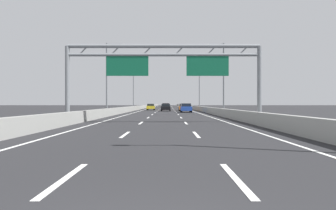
{
  "coord_description": "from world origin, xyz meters",
  "views": [
    {
      "loc": [
        0.37,
        -2.95,
        1.6
      ],
      "look_at": [
        0.13,
        83.11,
        1.06
      ],
      "focal_mm": 32.76,
      "sensor_mm": 36.0,
      "label": 1
    }
  ],
  "objects": [
    {
      "name": "lane_dash_left_0",
      "position": [
        -1.8,
        3.5,
        0.01
      ],
      "size": [
        0.16,
        3.0,
        0.01
      ],
      "primitive_type": "cube",
      "color": "white",
      "rests_on": "ground_plane"
    },
    {
      "name": "lane_dash_right_16",
      "position": [
        1.8,
        147.5,
        0.01
      ],
      "size": [
        0.16,
        3.0,
        0.01
      ],
      "primitive_type": "cube",
      "color": "white",
      "rests_on": "ground_plane"
    },
    {
      "name": "ground_plane",
      "position": [
        0.0,
        100.0,
        0.0
      ],
      "size": [
        260.0,
        260.0,
        0.0
      ],
      "primitive_type": "plane",
      "color": "#262628"
    },
    {
      "name": "lane_dash_left_9",
      "position": [
        -1.8,
        84.5,
        0.01
      ],
      "size": [
        0.16,
        3.0,
        0.01
      ],
      "primitive_type": "cube",
      "color": "white",
      "rests_on": "ground_plane"
    },
    {
      "name": "lane_dash_left_16",
      "position": [
        -1.8,
        147.5,
        0.01
      ],
      "size": [
        0.16,
        3.0,
        0.01
      ],
      "primitive_type": "cube",
      "color": "white",
      "rests_on": "ground_plane"
    },
    {
      "name": "streetlamp_left_far",
      "position": [
        -7.47,
        68.49,
        5.4
      ],
      "size": [
        2.58,
        0.28,
        9.5
      ],
      "color": "slate",
      "rests_on": "ground_plane"
    },
    {
      "name": "lane_dash_left_13",
      "position": [
        -1.8,
        120.5,
        0.01
      ],
      "size": [
        0.16,
        3.0,
        0.01
      ],
      "primitive_type": "cube",
      "color": "white",
      "rests_on": "ground_plane"
    },
    {
      "name": "lane_dash_left_2",
      "position": [
        -1.8,
        21.5,
        0.01
      ],
      "size": [
        0.16,
        3.0,
        0.01
      ],
      "primitive_type": "cube",
      "color": "white",
      "rests_on": "ground_plane"
    },
    {
      "name": "barrier_right",
      "position": [
        6.9,
        110.0,
        0.47
      ],
      "size": [
        0.45,
        220.0,
        0.95
      ],
      "color": "#9E9E99",
      "rests_on": "ground_plane"
    },
    {
      "name": "edge_line_left",
      "position": [
        -5.25,
        88.0,
        0.01
      ],
      "size": [
        0.16,
        176.0,
        0.01
      ],
      "primitive_type": "cube",
      "color": "white",
      "rests_on": "ground_plane"
    },
    {
      "name": "lane_dash_left_17",
      "position": [
        -1.8,
        156.5,
        0.01
      ],
      "size": [
        0.16,
        3.0,
        0.01
      ],
      "primitive_type": "cube",
      "color": "white",
      "rests_on": "ground_plane"
    },
    {
      "name": "lane_dash_left_5",
      "position": [
        -1.8,
        48.5,
        0.01
      ],
      "size": [
        0.16,
        3.0,
        0.01
      ],
      "primitive_type": "cube",
      "color": "white",
      "rests_on": "ground_plane"
    },
    {
      "name": "black_car",
      "position": [
        -0.08,
        57.99,
        0.74
      ],
      "size": [
        1.88,
        4.3,
        1.44
      ],
      "color": "black",
      "rests_on": "ground_plane"
    },
    {
      "name": "lane_dash_right_13",
      "position": [
        1.8,
        120.5,
        0.01
      ],
      "size": [
        0.16,
        3.0,
        0.01
      ],
      "primitive_type": "cube",
      "color": "white",
      "rests_on": "ground_plane"
    },
    {
      "name": "blue_car",
      "position": [
        3.46,
        49.62,
        0.79
      ],
      "size": [
        1.84,
        4.45,
        1.55
      ],
      "color": "#2347AD",
      "rests_on": "ground_plane"
    },
    {
      "name": "streetlamp_left_mid",
      "position": [
        -7.47,
        37.33,
        5.4
      ],
      "size": [
        2.58,
        0.28,
        9.5
      ],
      "color": "slate",
      "rests_on": "ground_plane"
    },
    {
      "name": "lane_dash_right_3",
      "position": [
        1.8,
        30.5,
        0.01
      ],
      "size": [
        0.16,
        3.0,
        0.01
      ],
      "primitive_type": "cube",
      "color": "white",
      "rests_on": "ground_plane"
    },
    {
      "name": "sign_gantry",
      "position": [
        0.08,
        21.77,
        4.8
      ],
      "size": [
        15.88,
        0.36,
        6.36
      ],
      "color": "gray",
      "rests_on": "ground_plane"
    },
    {
      "name": "lane_dash_right_5",
      "position": [
        1.8,
        48.5,
        0.01
      ],
      "size": [
        0.16,
        3.0,
        0.01
      ],
      "primitive_type": "cube",
      "color": "white",
      "rests_on": "ground_plane"
    },
    {
      "name": "barrier_left",
      "position": [
        -6.9,
        110.0,
        0.47
      ],
      "size": [
        0.45,
        220.0,
        0.95
      ],
      "color": "#9E9E99",
      "rests_on": "ground_plane"
    },
    {
      "name": "yellow_car",
      "position": [
        -3.54,
        66.73,
        0.75
      ],
      "size": [
        1.74,
        4.33,
        1.44
      ],
      "color": "yellow",
      "rests_on": "ground_plane"
    },
    {
      "name": "lane_dash_left_11",
      "position": [
        -1.8,
        102.5,
        0.01
      ],
      "size": [
        0.16,
        3.0,
        0.01
      ],
      "primitive_type": "cube",
      "color": "white",
      "rests_on": "ground_plane"
    },
    {
      "name": "lane_dash_right_17",
      "position": [
        1.8,
        156.5,
        0.01
      ],
      "size": [
        0.16,
        3.0,
        0.01
      ],
      "primitive_type": "cube",
      "color": "white",
      "rests_on": "ground_plane"
    },
    {
      "name": "edge_line_right",
      "position": [
        5.25,
        88.0,
        0.01
      ],
      "size": [
        0.16,
        176.0,
        0.01
      ],
      "primitive_type": "cube",
      "color": "white",
      "rests_on": "ground_plane"
    },
    {
      "name": "red_car",
      "position": [
        -0.15,
        69.99,
        0.79
      ],
      "size": [
        1.83,
        4.53,
        1.57
      ],
      "color": "red",
      "rests_on": "ground_plane"
    },
    {
      "name": "lane_dash_right_1",
      "position": [
        1.8,
        12.5,
        0.01
      ],
      "size": [
        0.16,
        3.0,
        0.01
      ],
      "primitive_type": "cube",
      "color": "white",
      "rests_on": "ground_plane"
    },
    {
      "name": "lane_dash_right_12",
      "position": [
        1.8,
        111.5,
        0.01
      ],
      "size": [
        0.16,
        3.0,
        0.01
      ],
      "primitive_type": "cube",
      "color": "white",
      "rests_on": "ground_plane"
    },
    {
      "name": "lane_dash_right_2",
      "position": [
        1.8,
        21.5,
        0.01
      ],
      "size": [
        0.16,
        3.0,
        0.01
      ],
      "primitive_type": "cube",
      "color": "white",
      "rests_on": "ground_plane"
    },
    {
      "name": "streetlamp_right_far",
      "position": [
        7.47,
        68.49,
        5.4
      ],
      "size": [
        2.58,
        0.28,
        9.5
      ],
      "color": "slate",
      "rests_on": "ground_plane"
    },
    {
      "name": "lane_dash_left_6",
      "position": [
        -1.8,
        57.5,
        0.01
      ],
      "size": [
        0.16,
        3.0,
        0.01
      ],
      "primitive_type": "cube",
      "color": "white",
      "rests_on": "ground_plane"
    },
    {
      "name": "lane_dash_left_8",
      "position": [
        -1.8,
        75.5,
        0.01
      ],
      "size": [
        0.16,
        3.0,
        0.01
      ],
      "primitive_type": "cube",
      "color": "white",
      "rests_on": "ground_plane"
    },
    {
      "name": "lane_dash_right_4",
      "position": [
        1.8,
        39.5,
        0.01
      ],
      "size": [
        0.16,
        3.0,
        0.01
      ],
      "primitive_type": "cube",
      "color": "white",
      "rests_on": "ground_plane"
    },
    {
      "name": "lane_dash_right_0",
      "position": [
        1.8,
        3.5,
        0.01
      ],
      "size": [
        0.16,
        3.0,
        0.01
      ],
      "primitive_type": "cube",
      "color": "white",
      "rests_on": "ground_plane"
    },
    {
      "name": "lane_dash_right_6",
      "position": [
        1.8,
        57.5,
        0.01
      ],
      "size": [
        0.16,
        3.0,
        0.01
      ],
      "primitive_type": "cube",
      "color": "white",
      "rests_on": "ground_plane"
    },
    {
      "name": "lane_dash_left_7",
      "position": [
        -1.8,
        66.5,
        0.01
      ],
      "size": [
        0.16,
        3.0,
        0.01
      ],
      "primitive_type": "cube",
      "color": "white",
      "rests_on": "ground_plane"
    },
    {
      "name": "lane_dash_right_14",
      "position": [
        1.8,
        129.5,
        0.01
      ],
      "size": [
        0.16,
        3.0,
        0.01
      ],
      "primitive_type": "cube",
      "color": "white",
      "rests_on": "ground_plane"
    },
    {
      "name": "lane_dash_right_8",
      "position": [
        1.8,
        75.5,
        0.01
      ],
      "size": [
        0.16,
        3.0,
        0.01
      ],
      "primitive_type": "cube",
      "color": "white",
      "rests_on": "ground_plane"
    },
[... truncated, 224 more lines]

